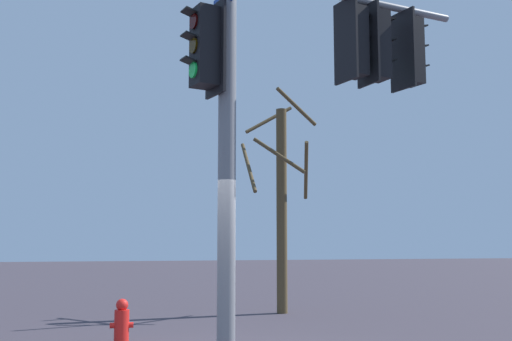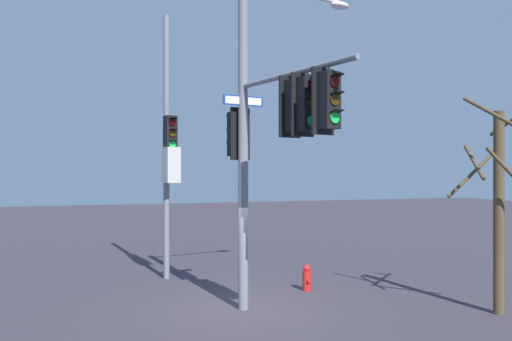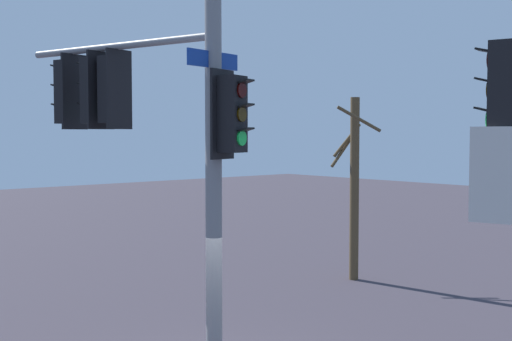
% 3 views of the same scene
% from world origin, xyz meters
% --- Properties ---
extents(ground_plane, '(80.00, 80.00, 0.00)m').
position_xyz_m(ground_plane, '(0.00, 0.00, 0.00)').
color(ground_plane, '#39333C').
extents(main_signal_pole_assembly, '(4.94, 3.86, 8.35)m').
position_xyz_m(main_signal_pole_assembly, '(0.91, 0.47, 4.69)').
color(main_signal_pole_assembly, slate).
rests_on(main_signal_pole_assembly, ground).
extents(secondary_pole_assembly, '(0.76, 0.55, 8.26)m').
position_xyz_m(secondary_pole_assembly, '(-4.05, -1.14, 3.99)').
color(secondary_pole_assembly, slate).
rests_on(secondary_pole_assembly, ground).
extents(fire_hydrant, '(0.38, 0.24, 0.73)m').
position_xyz_m(fire_hydrant, '(-1.41, 2.36, 0.34)').
color(fire_hydrant, red).
rests_on(fire_hydrant, ground).
extents(bare_tree_corner, '(1.65, 1.66, 5.16)m').
position_xyz_m(bare_tree_corner, '(2.17, 5.73, 2.65)').
color(bare_tree_corner, brown).
rests_on(bare_tree_corner, ground).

